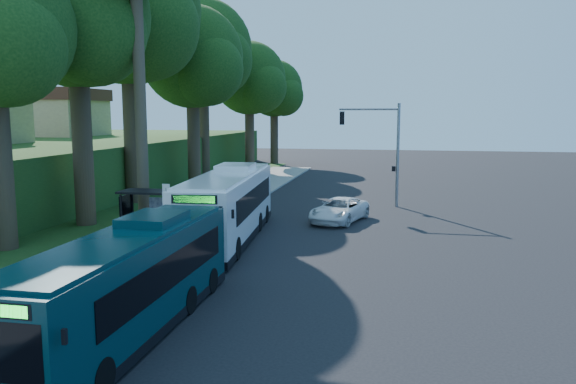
% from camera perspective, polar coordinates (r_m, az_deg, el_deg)
% --- Properties ---
extents(ground, '(140.00, 140.00, 0.00)m').
position_cam_1_polar(ground, '(29.66, 1.46, -4.33)').
color(ground, black).
rests_on(ground, ground).
extents(sidewalk, '(4.50, 70.00, 0.12)m').
position_cam_1_polar(sidewalk, '(31.69, -11.68, -3.59)').
color(sidewalk, gray).
rests_on(sidewalk, ground).
extents(red_curb, '(0.25, 30.00, 0.13)m').
position_cam_1_polar(red_curb, '(27.22, -10.48, -5.46)').
color(red_curb, maroon).
rests_on(red_curb, ground).
extents(grass_verge, '(8.00, 70.00, 0.06)m').
position_cam_1_polar(grass_verge, '(38.56, -16.61, -1.74)').
color(grass_verge, '#234719').
rests_on(grass_verge, ground).
extents(bus_shelter, '(3.20, 1.51, 2.55)m').
position_cam_1_polar(bus_shelter, '(28.79, -13.91, -1.29)').
color(bus_shelter, black).
rests_on(bus_shelter, ground).
extents(stop_sign_pole, '(0.35, 0.06, 3.17)m').
position_cam_1_polar(stop_sign_pole, '(26.06, -12.23, -1.58)').
color(stop_sign_pole, gray).
rests_on(stop_sign_pole, ground).
extents(traffic_signal_pole, '(4.10, 0.30, 7.00)m').
position_cam_1_polar(traffic_signal_pole, '(38.61, 9.61, 5.07)').
color(traffic_signal_pole, gray).
rests_on(traffic_signal_pole, ground).
extents(hillside_backdrop, '(24.00, 60.00, 8.80)m').
position_cam_1_polar(hillside_backdrop, '(53.80, -24.27, 3.16)').
color(hillside_backdrop, '#234719').
rests_on(hillside_backdrop, ground).
extents(tree_0, '(8.40, 8.00, 15.70)m').
position_cam_1_polar(tree_0, '(33.73, -20.58, 15.81)').
color(tree_0, '#382B1E').
rests_on(tree_0, ground).
extents(tree_1, '(10.50, 10.00, 18.26)m').
position_cam_1_polar(tree_1, '(41.35, -15.82, 16.62)').
color(tree_1, '#382B1E').
rests_on(tree_1, ground).
extents(tree_2, '(8.82, 8.40, 15.12)m').
position_cam_1_polar(tree_2, '(47.78, -9.62, 12.89)').
color(tree_2, '#382B1E').
rests_on(tree_2, ground).
extents(tree_3, '(10.08, 9.60, 17.28)m').
position_cam_1_polar(tree_3, '(56.07, -8.62, 13.72)').
color(tree_3, '#382B1E').
rests_on(tree_3, ground).
extents(tree_4, '(8.40, 8.00, 14.14)m').
position_cam_1_polar(tree_4, '(62.78, -3.88, 11.11)').
color(tree_4, '#382B1E').
rests_on(tree_4, ground).
extents(tree_5, '(7.35, 7.00, 12.86)m').
position_cam_1_polar(tree_5, '(70.28, -1.36, 10.18)').
color(tree_5, '#382B1E').
rests_on(tree_5, ground).
extents(white_bus, '(3.65, 12.39, 3.64)m').
position_cam_1_polar(white_bus, '(28.47, -6.06, -1.26)').
color(white_bus, white).
rests_on(white_bus, ground).
extents(teal_bus, '(2.34, 10.78, 3.21)m').
position_cam_1_polar(teal_bus, '(16.97, -15.74, -8.67)').
color(teal_bus, '#092E34').
rests_on(teal_bus, ground).
extents(pickup, '(3.55, 5.42, 1.39)m').
position_cam_1_polar(pickup, '(33.14, 5.23, -1.83)').
color(pickup, white).
rests_on(pickup, ground).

